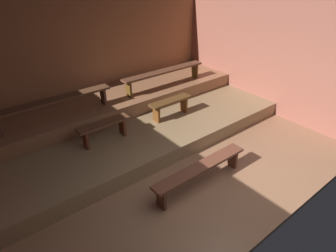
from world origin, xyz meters
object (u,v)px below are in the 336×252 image
(bench_lower_right, at_px, (171,104))
(bench_middle_left, at_px, (54,102))
(bench_lower_left, at_px, (104,127))
(bench_middle_right, at_px, (164,73))
(bench_floor_center, at_px, (201,169))

(bench_lower_right, height_order, bench_middle_left, bench_middle_left)
(bench_lower_left, height_order, bench_middle_right, bench_middle_right)
(bench_lower_right, bearing_deg, bench_middle_right, 59.34)
(bench_middle_left, xyz_separation_m, bench_middle_right, (2.64, 0.00, 0.00))
(bench_middle_right, bearing_deg, bench_lower_right, -120.66)
(bench_middle_left, bearing_deg, bench_lower_right, -23.06)
(bench_floor_center, relative_size, bench_lower_left, 1.85)
(bench_lower_left, relative_size, bench_middle_left, 0.44)
(bench_floor_center, height_order, bench_middle_left, bench_middle_left)
(bench_lower_left, distance_m, bench_middle_left, 1.10)
(bench_lower_left, relative_size, bench_middle_right, 0.44)
(bench_floor_center, bearing_deg, bench_middle_left, 116.13)
(bench_floor_center, xyz_separation_m, bench_middle_right, (1.34, 2.66, 0.61))
(bench_lower_left, bearing_deg, bench_middle_left, 120.66)
(bench_floor_center, height_order, bench_lower_left, bench_lower_left)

